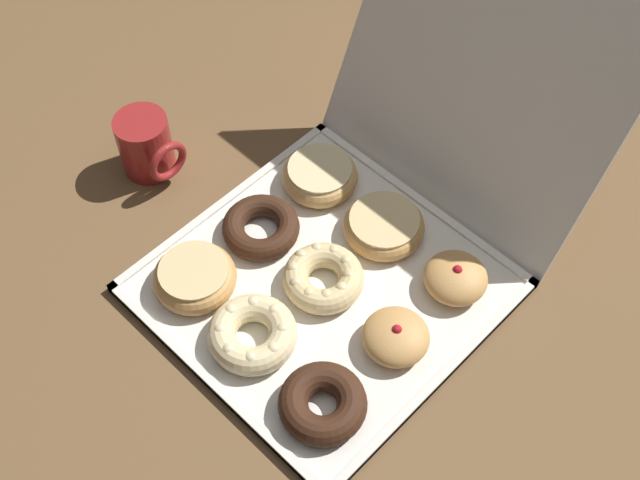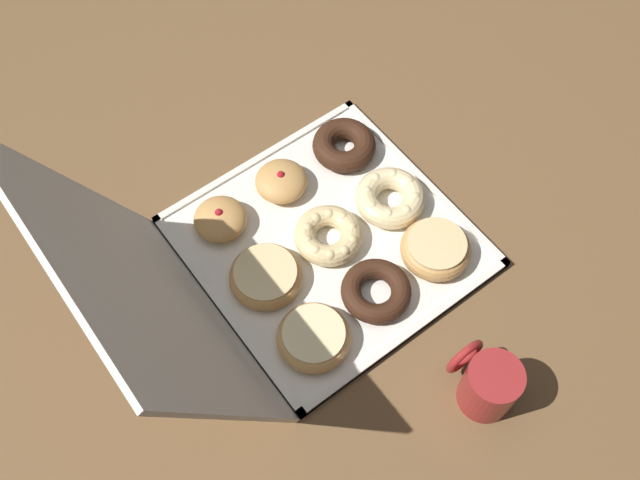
% 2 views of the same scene
% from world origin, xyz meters
% --- Properties ---
extents(ground_plane, '(3.00, 3.00, 0.00)m').
position_xyz_m(ground_plane, '(0.00, 0.00, 0.00)').
color(ground_plane, brown).
extents(donut_box, '(0.42, 0.42, 0.01)m').
position_xyz_m(donut_box, '(0.00, 0.00, 0.01)').
color(donut_box, silver).
rests_on(donut_box, ground).
extents(box_lid_open, '(0.42, 0.18, 0.40)m').
position_xyz_m(box_lid_open, '(0.00, 0.30, 0.20)').
color(box_lid_open, silver).
rests_on(box_lid_open, ground).
extents(glazed_ring_donut_0, '(0.12, 0.12, 0.04)m').
position_xyz_m(glazed_ring_donut_0, '(-0.13, -0.12, 0.03)').
color(glazed_ring_donut_0, tan).
rests_on(glazed_ring_donut_0, donut_box).
extents(cruller_donut_1, '(0.12, 0.12, 0.04)m').
position_xyz_m(cruller_donut_1, '(-0.01, -0.13, 0.03)').
color(cruller_donut_1, beige).
rests_on(cruller_donut_1, donut_box).
extents(chocolate_cake_ring_donut_2, '(0.11, 0.11, 0.04)m').
position_xyz_m(chocolate_cake_ring_donut_2, '(0.13, -0.13, 0.03)').
color(chocolate_cake_ring_donut_2, '#381E11').
rests_on(chocolate_cake_ring_donut_2, donut_box).
extents(chocolate_cake_ring_donut_3, '(0.11, 0.11, 0.03)m').
position_xyz_m(chocolate_cake_ring_donut_3, '(-0.12, -0.00, 0.03)').
color(chocolate_cake_ring_donut_3, '#381E11').
rests_on(chocolate_cake_ring_donut_3, donut_box).
extents(cruller_donut_4, '(0.11, 0.11, 0.04)m').
position_xyz_m(cruller_donut_4, '(-0.00, 0.00, 0.03)').
color(cruller_donut_4, '#EACC8C').
rests_on(cruller_donut_4, donut_box).
extents(jelly_filled_donut_5, '(0.09, 0.09, 0.05)m').
position_xyz_m(jelly_filled_donut_5, '(0.13, -0.00, 0.03)').
color(jelly_filled_donut_5, tan).
rests_on(jelly_filled_donut_5, donut_box).
extents(glazed_ring_donut_6, '(0.11, 0.11, 0.04)m').
position_xyz_m(glazed_ring_donut_6, '(-0.13, 0.13, 0.03)').
color(glazed_ring_donut_6, tan).
rests_on(glazed_ring_donut_6, donut_box).
extents(glazed_ring_donut_7, '(0.12, 0.12, 0.04)m').
position_xyz_m(glazed_ring_donut_7, '(-0.00, 0.12, 0.03)').
color(glazed_ring_donut_7, tan).
rests_on(glazed_ring_donut_7, donut_box).
extents(jelly_filled_donut_8, '(0.09, 0.09, 0.05)m').
position_xyz_m(jelly_filled_donut_8, '(0.13, 0.12, 0.03)').
color(jelly_filled_donut_8, tan).
rests_on(jelly_filled_donut_8, donut_box).
extents(coffee_mug, '(0.10, 0.08, 0.10)m').
position_xyz_m(coffee_mug, '(-0.34, -0.03, 0.05)').
color(coffee_mug, maroon).
rests_on(coffee_mug, ground).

